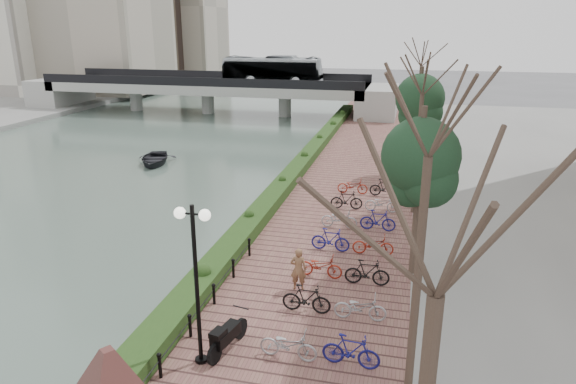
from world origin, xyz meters
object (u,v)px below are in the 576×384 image
(lamppost, at_px, (195,252))
(motorcycle, at_px, (228,334))
(boat, at_px, (154,159))
(pedestrian, at_px, (298,269))

(lamppost, bearing_deg, motorcycle, 49.16)
(lamppost, relative_size, motorcycle, 2.74)
(lamppost, xyz_separation_m, motorcycle, (0.58, 0.67, -2.91))
(motorcycle, bearing_deg, boat, 135.23)
(lamppost, relative_size, pedestrian, 2.94)
(pedestrian, bearing_deg, boat, -53.14)
(motorcycle, distance_m, pedestrian, 4.28)
(lamppost, distance_m, boat, 24.90)
(lamppost, xyz_separation_m, boat, (-12.55, 21.22, -3.52))
(pedestrian, relative_size, boat, 0.42)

